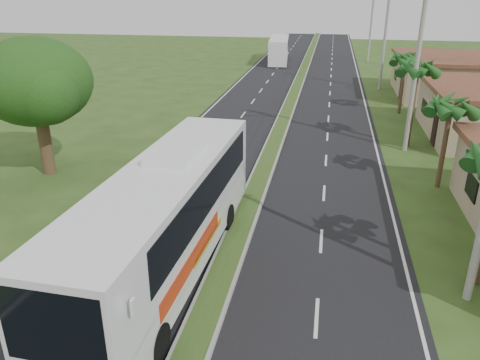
# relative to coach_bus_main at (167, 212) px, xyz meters

# --- Properties ---
(ground) EXTENTS (180.00, 180.00, 0.00)m
(ground) POSITION_rel_coach_bus_main_xyz_m (2.00, -1.75, -2.43)
(ground) COLOR #2F4318
(ground) RESTS_ON ground
(road_asphalt) EXTENTS (14.00, 160.00, 0.02)m
(road_asphalt) POSITION_rel_coach_bus_main_xyz_m (2.00, 18.25, -2.42)
(road_asphalt) COLOR black
(road_asphalt) RESTS_ON ground
(median_strip) EXTENTS (1.20, 160.00, 0.18)m
(median_strip) POSITION_rel_coach_bus_main_xyz_m (2.00, 18.25, -2.32)
(median_strip) COLOR gray
(median_strip) RESTS_ON ground
(lane_edge_left) EXTENTS (0.12, 160.00, 0.01)m
(lane_edge_left) POSITION_rel_coach_bus_main_xyz_m (-4.70, 18.25, -2.43)
(lane_edge_left) COLOR silver
(lane_edge_left) RESTS_ON ground
(lane_edge_right) EXTENTS (0.12, 160.00, 0.01)m
(lane_edge_right) POSITION_rel_coach_bus_main_xyz_m (8.70, 18.25, -2.43)
(lane_edge_right) COLOR silver
(lane_edge_right) RESTS_ON ground
(shop_far) EXTENTS (8.60, 11.60, 3.82)m
(shop_far) POSITION_rel_coach_bus_main_xyz_m (16.00, 34.25, -0.50)
(shop_far) COLOR #9D866A
(shop_far) RESTS_ON ground
(palm_verge_b) EXTENTS (2.40, 2.40, 5.05)m
(palm_verge_b) POSITION_rel_coach_bus_main_xyz_m (11.40, 10.25, 1.93)
(palm_verge_b) COLOR #473321
(palm_verge_b) RESTS_ON ground
(palm_verge_c) EXTENTS (2.40, 2.40, 5.85)m
(palm_verge_c) POSITION_rel_coach_bus_main_xyz_m (10.80, 17.25, 2.70)
(palm_verge_c) COLOR #473321
(palm_verge_c) RESTS_ON ground
(palm_verge_d) EXTENTS (2.40, 2.40, 5.25)m
(palm_verge_d) POSITION_rel_coach_bus_main_xyz_m (11.30, 26.25, 2.12)
(palm_verge_d) COLOR #473321
(palm_verge_d) RESTS_ON ground
(shade_tree) EXTENTS (6.30, 6.00, 7.54)m
(shade_tree) POSITION_rel_coach_bus_main_xyz_m (-10.11, 8.27, 2.60)
(shade_tree) COLOR #473321
(shade_tree) RESTS_ON ground
(utility_pole_b) EXTENTS (3.20, 0.28, 12.00)m
(utility_pole_b) POSITION_rel_coach_bus_main_xyz_m (10.47, 16.25, 3.83)
(utility_pole_b) COLOR gray
(utility_pole_b) RESTS_ON ground
(utility_pole_c) EXTENTS (1.60, 0.28, 11.00)m
(utility_pole_c) POSITION_rel_coach_bus_main_xyz_m (10.50, 36.25, 3.25)
(utility_pole_c) COLOR gray
(utility_pole_c) RESTS_ON ground
(utility_pole_d) EXTENTS (1.60, 0.28, 10.50)m
(utility_pole_d) POSITION_rel_coach_bus_main_xyz_m (10.50, 56.25, 2.99)
(utility_pole_d) COLOR gray
(utility_pole_d) RESTS_ON ground
(coach_bus_main) EXTENTS (3.32, 13.74, 4.41)m
(coach_bus_main) POSITION_rel_coach_bus_main_xyz_m (0.00, 0.00, 0.00)
(coach_bus_main) COLOR white
(coach_bus_main) RESTS_ON ground
(coach_bus_far) EXTENTS (3.37, 11.55, 3.32)m
(coach_bus_far) POSITION_rel_coach_bus_main_xyz_m (-1.95, 53.52, -0.54)
(coach_bus_far) COLOR white
(coach_bus_far) RESTS_ON ground
(motorcyclist) EXTENTS (1.91, 1.26, 2.37)m
(motorcyclist) POSITION_rel_coach_bus_main_xyz_m (-0.00, 4.45, -1.57)
(motorcyclist) COLOR black
(motorcyclist) RESTS_ON ground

